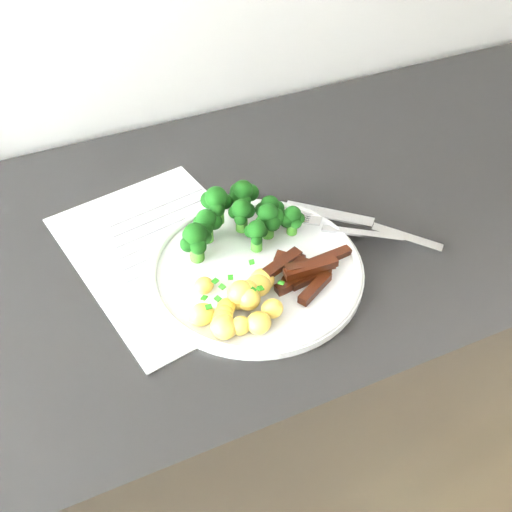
{
  "coord_description": "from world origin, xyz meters",
  "views": [
    {
      "loc": [
        -0.22,
        1.12,
        1.4
      ],
      "look_at": [
        -0.01,
        1.6,
        0.89
      ],
      "focal_mm": 42.68,
      "sensor_mm": 36.0,
      "label": 1
    }
  ],
  "objects_px": {
    "broccoli": "(239,216)",
    "potatoes": "(241,302)",
    "beef_strips": "(305,270)",
    "recipe_paper": "(167,253)",
    "knife": "(382,231)",
    "counter": "(270,397)",
    "fork": "(345,229)",
    "plate": "(256,269)"
  },
  "relations": [
    {
      "from": "broccoli",
      "to": "potatoes",
      "type": "bearing_deg",
      "value": -112.29
    },
    {
      "from": "potatoes",
      "to": "recipe_paper",
      "type": "bearing_deg",
      "value": 108.86
    },
    {
      "from": "counter",
      "to": "knife",
      "type": "bearing_deg",
      "value": -37.31
    },
    {
      "from": "knife",
      "to": "plate",
      "type": "bearing_deg",
      "value": 178.4
    },
    {
      "from": "counter",
      "to": "recipe_paper",
      "type": "bearing_deg",
      "value": -179.11
    },
    {
      "from": "broccoli",
      "to": "knife",
      "type": "height_order",
      "value": "broccoli"
    },
    {
      "from": "potatoes",
      "to": "knife",
      "type": "distance_m",
      "value": 0.23
    },
    {
      "from": "counter",
      "to": "beef_strips",
      "type": "relative_size",
      "value": 18.45
    },
    {
      "from": "recipe_paper",
      "to": "fork",
      "type": "xyz_separation_m",
      "value": [
        0.22,
        -0.07,
        0.02
      ]
    },
    {
      "from": "counter",
      "to": "plate",
      "type": "distance_m",
      "value": 0.45
    },
    {
      "from": "broccoli",
      "to": "beef_strips",
      "type": "distance_m",
      "value": 0.11
    },
    {
      "from": "broccoli",
      "to": "potatoes",
      "type": "height_order",
      "value": "broccoli"
    },
    {
      "from": "recipe_paper",
      "to": "potatoes",
      "type": "xyz_separation_m",
      "value": [
        0.05,
        -0.13,
        0.02
      ]
    },
    {
      "from": "plate",
      "to": "fork",
      "type": "distance_m",
      "value": 0.13
    },
    {
      "from": "counter",
      "to": "knife",
      "type": "height_order",
      "value": "knife"
    },
    {
      "from": "broccoli",
      "to": "beef_strips",
      "type": "xyz_separation_m",
      "value": [
        0.04,
        -0.1,
        -0.02
      ]
    },
    {
      "from": "recipe_paper",
      "to": "knife",
      "type": "xyz_separation_m",
      "value": [
        0.27,
        -0.08,
        0.01
      ]
    },
    {
      "from": "counter",
      "to": "plate",
      "type": "relative_size",
      "value": 8.68
    },
    {
      "from": "potatoes",
      "to": "beef_strips",
      "type": "relative_size",
      "value": 0.91
    },
    {
      "from": "broccoli",
      "to": "knife",
      "type": "xyz_separation_m",
      "value": [
        0.17,
        -0.07,
        -0.03
      ]
    },
    {
      "from": "recipe_paper",
      "to": "plate",
      "type": "distance_m",
      "value": 0.12
    },
    {
      "from": "broccoli",
      "to": "knife",
      "type": "bearing_deg",
      "value": -21.21
    },
    {
      "from": "counter",
      "to": "broccoli",
      "type": "distance_m",
      "value": 0.48
    },
    {
      "from": "recipe_paper",
      "to": "broccoli",
      "type": "relative_size",
      "value": 2.05
    },
    {
      "from": "plate",
      "to": "knife",
      "type": "distance_m",
      "value": 0.18
    },
    {
      "from": "beef_strips",
      "to": "knife",
      "type": "bearing_deg",
      "value": 14.01
    },
    {
      "from": "plate",
      "to": "beef_strips",
      "type": "distance_m",
      "value": 0.06
    },
    {
      "from": "knife",
      "to": "recipe_paper",
      "type": "bearing_deg",
      "value": 162.58
    },
    {
      "from": "plate",
      "to": "broccoli",
      "type": "relative_size",
      "value": 1.6
    },
    {
      "from": "plate",
      "to": "knife",
      "type": "height_order",
      "value": "knife"
    },
    {
      "from": "broccoli",
      "to": "plate",
      "type": "bearing_deg",
      "value": -94.41
    },
    {
      "from": "plate",
      "to": "fork",
      "type": "relative_size",
      "value": 2.11
    },
    {
      "from": "counter",
      "to": "potatoes",
      "type": "bearing_deg",
      "value": -128.42
    },
    {
      "from": "counter",
      "to": "broccoli",
      "type": "xyz_separation_m",
      "value": [
        -0.06,
        -0.02,
        0.48
      ]
    },
    {
      "from": "counter",
      "to": "fork",
      "type": "distance_m",
      "value": 0.46
    },
    {
      "from": "plate",
      "to": "knife",
      "type": "xyz_separation_m",
      "value": [
        0.18,
        -0.0,
        0.0
      ]
    },
    {
      "from": "recipe_paper",
      "to": "knife",
      "type": "bearing_deg",
      "value": -17.42
    },
    {
      "from": "recipe_paper",
      "to": "knife",
      "type": "relative_size",
      "value": 2.02
    },
    {
      "from": "plate",
      "to": "broccoli",
      "type": "bearing_deg",
      "value": 85.59
    },
    {
      "from": "recipe_paper",
      "to": "broccoli",
      "type": "bearing_deg",
      "value": -10.02
    },
    {
      "from": "potatoes",
      "to": "beef_strips",
      "type": "bearing_deg",
      "value": 11.07
    },
    {
      "from": "potatoes",
      "to": "fork",
      "type": "bearing_deg",
      "value": 20.54
    }
  ]
}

